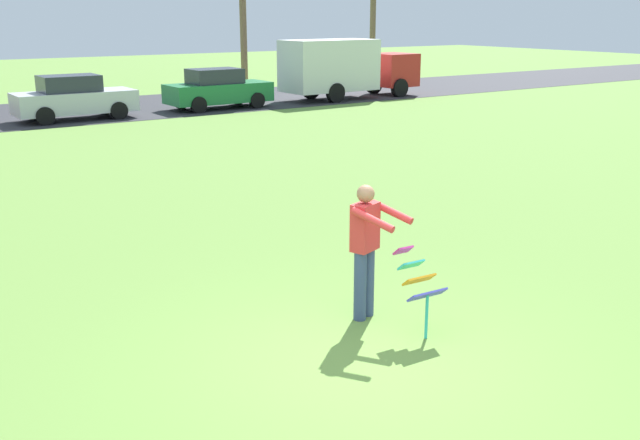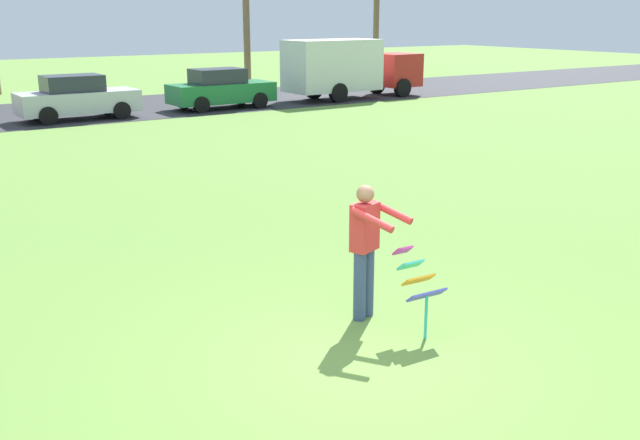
% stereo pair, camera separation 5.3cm
% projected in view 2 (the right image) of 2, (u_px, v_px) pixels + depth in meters
% --- Properties ---
extents(ground_plane, '(120.00, 120.00, 0.00)m').
position_uv_depth(ground_plane, '(362.00, 366.00, 7.97)').
color(ground_plane, olive).
extents(person_kite_flyer, '(0.70, 0.76, 1.73)m').
position_uv_depth(person_kite_flyer, '(366.00, 246.00, 8.98)').
color(person_kite_flyer, '#384772').
rests_on(person_kite_flyer, ground).
extents(kite_held, '(0.52, 0.64, 1.03)m').
position_uv_depth(kite_held, '(418.00, 281.00, 8.60)').
color(kite_held, '#D83399').
rests_on(kite_held, ground).
extents(parked_car_silver, '(4.22, 1.88, 1.60)m').
position_uv_depth(parked_car_silver, '(77.00, 98.00, 26.18)').
color(parked_car_silver, silver).
rests_on(parked_car_silver, ground).
extents(parked_car_green, '(4.23, 1.90, 1.60)m').
position_uv_depth(parked_car_green, '(221.00, 89.00, 29.22)').
color(parked_car_green, '#1E7238').
rests_on(parked_car_green, ground).
extents(parked_truck_red_cab, '(6.77, 2.29, 2.62)m').
position_uv_depth(parked_truck_red_cab, '(347.00, 67.00, 32.36)').
color(parked_truck_red_cab, '#B2231E').
rests_on(parked_truck_red_cab, ground).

